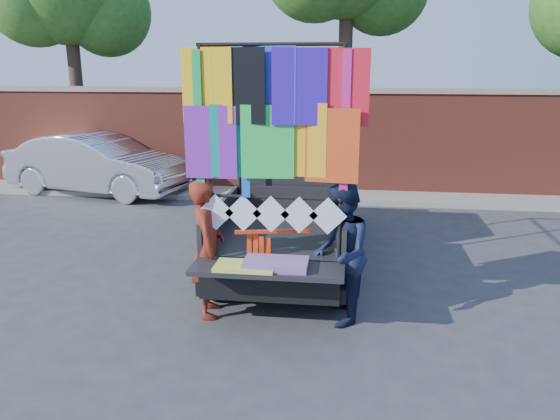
# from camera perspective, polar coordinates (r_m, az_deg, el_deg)

# --- Properties ---
(ground) EXTENTS (90.00, 90.00, 0.00)m
(ground) POSITION_cam_1_polar(r_m,az_deg,el_deg) (7.48, -2.77, -10.13)
(ground) COLOR #38383A
(ground) RESTS_ON ground
(brick_wall) EXTENTS (30.00, 0.45, 2.61)m
(brick_wall) POSITION_cam_1_polar(r_m,az_deg,el_deg) (13.84, 2.30, 7.33)
(brick_wall) COLOR brown
(brick_wall) RESTS_ON ground
(curb) EXTENTS (30.00, 1.20, 0.12)m
(curb) POSITION_cam_1_polar(r_m,az_deg,el_deg) (13.38, 1.98, 1.55)
(curb) COLOR gray
(curb) RESTS_ON ground
(pickup_truck) EXTENTS (2.16, 5.42, 3.41)m
(pickup_truck) POSITION_cam_1_polar(r_m,az_deg,el_deg) (9.35, 1.45, 0.71)
(pickup_truck) COLOR black
(pickup_truck) RESTS_ON ground
(sedan) EXTENTS (4.84, 2.57, 1.52)m
(sedan) POSITION_cam_1_polar(r_m,az_deg,el_deg) (14.47, -18.58, 4.62)
(sedan) COLOR silver
(sedan) RESTS_ON ground
(woman) EXTENTS (0.56, 0.74, 1.81)m
(woman) POSITION_cam_1_polar(r_m,az_deg,el_deg) (7.03, -7.55, -3.98)
(woman) COLOR maroon
(woman) RESTS_ON ground
(man) EXTENTS (0.75, 0.92, 1.80)m
(man) POSITION_cam_1_polar(r_m,az_deg,el_deg) (6.82, 6.34, -4.58)
(man) COLOR #151D36
(man) RESTS_ON ground
(streamer_bundle) EXTENTS (0.95, 0.24, 0.66)m
(streamer_bundle) POSITION_cam_1_polar(r_m,az_deg,el_deg) (6.86, -1.60, -3.79)
(streamer_bundle) COLOR #FF340D
(streamer_bundle) RESTS_ON ground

